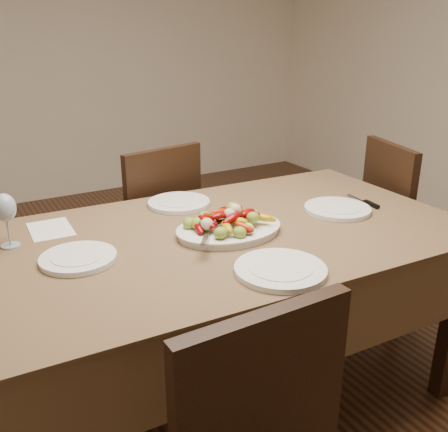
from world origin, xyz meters
name	(u,v)px	position (x,y,z in m)	size (l,w,h in m)	color
floor	(244,369)	(0.00, 0.00, 0.00)	(6.00, 6.00, 0.00)	#3C2112
wall_back	(56,38)	(0.00, 3.00, 1.40)	(5.00, 0.02, 2.80)	beige
dining_table	(224,319)	(-0.17, -0.10, 0.38)	(1.84, 1.04, 0.76)	brown
chair_far	(145,232)	(-0.18, 0.70, 0.47)	(0.42, 0.42, 0.95)	black
chair_right	(414,231)	(1.04, -0.02, 0.47)	(0.42, 0.42, 0.95)	black
serving_platter	(229,231)	(-0.16, -0.13, 0.77)	(0.39, 0.29, 0.02)	white
roasted_vegetables	(229,216)	(-0.16, -0.13, 0.83)	(0.32, 0.22, 0.09)	#720406
serving_spoon	(218,228)	(-0.23, -0.16, 0.81)	(0.28, 0.06, 0.03)	#9EA0A8
plate_left	(78,258)	(-0.71, -0.08, 0.77)	(0.25, 0.25, 0.02)	white
plate_right	(337,209)	(0.35, -0.15, 0.77)	(0.27, 0.27, 0.02)	white
plate_far	(179,203)	(-0.18, 0.25, 0.77)	(0.27, 0.27, 0.02)	white
plate_near	(280,270)	(-0.19, -0.48, 0.77)	(0.29, 0.29, 0.02)	white
wine_glass	(6,219)	(-0.88, 0.16, 0.86)	(0.08, 0.08, 0.20)	#8C99A5
menu_card	(51,229)	(-0.73, 0.25, 0.76)	(0.15, 0.21, 0.00)	silver
table_knife	(364,202)	(0.52, -0.13, 0.76)	(0.02, 0.20, 0.01)	#9EA0A8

